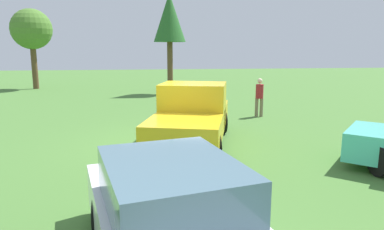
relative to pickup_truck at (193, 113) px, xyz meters
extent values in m
plane|color=#477533|center=(-0.13, -0.83, -0.94)|extent=(80.00, 80.00, 0.00)
cylinder|color=black|center=(1.86, 0.30, -0.55)|extent=(0.78, 0.22, 0.78)
cylinder|color=black|center=(1.42, -1.24, -0.55)|extent=(0.78, 0.22, 0.78)
cylinder|color=black|center=(-1.17, 1.17, -0.55)|extent=(0.78, 0.22, 0.78)
cylinder|color=black|center=(-1.61, -0.37, -0.55)|extent=(0.78, 0.22, 0.78)
cube|color=gold|center=(1.54, -0.44, -0.21)|extent=(2.42, 2.37, 0.64)
cube|color=gold|center=(-0.16, 0.05, 0.17)|extent=(2.04, 2.26, 1.40)
cube|color=slate|center=(-0.16, 0.05, 0.61)|extent=(1.77, 2.05, 0.48)
cube|color=gold|center=(-1.11, 0.32, -0.23)|extent=(2.79, 2.47, 0.60)
cube|color=silver|center=(2.43, -0.69, -0.47)|extent=(0.61, 1.79, 0.16)
cylinder|color=black|center=(3.30, 3.78, -0.58)|extent=(0.71, 0.20, 0.71)
cylinder|color=black|center=(4.67, -0.64, -0.61)|extent=(0.66, 0.20, 0.66)
cylinder|color=black|center=(5.00, -2.11, -0.61)|extent=(0.66, 0.20, 0.66)
cube|color=slate|center=(6.08, -1.10, 0.24)|extent=(2.29, 1.95, 0.60)
cylinder|color=#7A6B51|center=(-3.90, 3.27, -0.55)|extent=(0.14, 0.14, 0.78)
cylinder|color=#7A6B51|center=(-3.83, 3.46, -0.55)|extent=(0.14, 0.14, 0.78)
cylinder|color=maroon|center=(-3.86, 3.37, 0.14)|extent=(0.40, 0.40, 0.59)
sphere|color=beige|center=(-3.86, 3.37, 0.58)|extent=(0.21, 0.21, 0.21)
cylinder|color=brown|center=(-16.30, -9.25, 0.75)|extent=(0.40, 0.40, 3.38)
sphere|color=#4C7A2D|center=(-16.30, -9.25, 3.28)|extent=(2.82, 2.82, 2.82)
cylinder|color=brown|center=(-12.26, 0.22, 0.70)|extent=(0.35, 0.35, 3.28)
cone|color=#286028|center=(-12.26, 0.22, 3.84)|extent=(2.01, 2.01, 3.00)
cone|color=orange|center=(-4.20, 1.11, -0.66)|extent=(0.32, 0.32, 0.55)
camera|label=1|loc=(10.09, -1.38, 1.87)|focal=32.43mm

